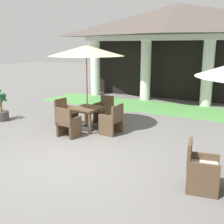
{
  "coord_description": "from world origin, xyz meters",
  "views": [
    {
      "loc": [
        3.83,
        -4.79,
        2.64
      ],
      "look_at": [
        0.08,
        1.89,
        0.81
      ],
      "focal_mm": 44.69,
      "sensor_mm": 36.0,
      "label": 1
    }
  ],
  "objects_px": {
    "patio_chair_mid_left_east": "(112,120)",
    "potted_palm_left_edge": "(1,111)",
    "patio_chair_mid_left_north": "(104,111)",
    "patio_chair_mid_left_west": "(66,113)",
    "patio_umbrella_mid_left": "(86,52)",
    "patio_chair_mid_left_south": "(68,123)",
    "patio_table_mid_left": "(88,110)",
    "patio_chair_near_foreground_west": "(201,169)"
  },
  "relations": [
    {
      "from": "patio_chair_mid_left_east",
      "to": "patio_chair_mid_left_south",
      "type": "height_order",
      "value": "patio_chair_mid_left_east"
    },
    {
      "from": "patio_table_mid_left",
      "to": "patio_chair_mid_left_north",
      "type": "relative_size",
      "value": 0.97
    },
    {
      "from": "patio_chair_mid_left_north",
      "to": "patio_chair_mid_left_south",
      "type": "bearing_deg",
      "value": 90.0
    },
    {
      "from": "patio_chair_mid_left_east",
      "to": "patio_chair_mid_left_west",
      "type": "height_order",
      "value": "patio_chair_mid_left_east"
    },
    {
      "from": "patio_chair_near_foreground_west",
      "to": "patio_chair_mid_left_west",
      "type": "bearing_deg",
      "value": -125.1
    },
    {
      "from": "patio_chair_mid_left_north",
      "to": "patio_umbrella_mid_left",
      "type": "bearing_deg",
      "value": 90.0
    },
    {
      "from": "patio_table_mid_left",
      "to": "patio_chair_mid_left_south",
      "type": "distance_m",
      "value": 0.96
    },
    {
      "from": "patio_chair_near_foreground_west",
      "to": "patio_table_mid_left",
      "type": "distance_m",
      "value": 4.61
    },
    {
      "from": "patio_umbrella_mid_left",
      "to": "patio_chair_mid_left_north",
      "type": "height_order",
      "value": "patio_umbrella_mid_left"
    },
    {
      "from": "patio_table_mid_left",
      "to": "patio_chair_mid_left_south",
      "type": "height_order",
      "value": "patio_chair_mid_left_south"
    },
    {
      "from": "patio_umbrella_mid_left",
      "to": "potted_palm_left_edge",
      "type": "relative_size",
      "value": 2.27
    },
    {
      "from": "patio_umbrella_mid_left",
      "to": "patio_chair_mid_left_west",
      "type": "bearing_deg",
      "value": 176.29
    },
    {
      "from": "patio_chair_near_foreground_west",
      "to": "patio_chair_mid_left_east",
      "type": "bearing_deg",
      "value": -135.35
    },
    {
      "from": "patio_umbrella_mid_left",
      "to": "potted_palm_left_edge",
      "type": "bearing_deg",
      "value": -168.86
    },
    {
      "from": "patio_chair_mid_left_west",
      "to": "patio_table_mid_left",
      "type": "bearing_deg",
      "value": 90.0
    },
    {
      "from": "patio_chair_mid_left_east",
      "to": "patio_chair_mid_left_west",
      "type": "distance_m",
      "value": 1.88
    },
    {
      "from": "patio_chair_near_foreground_west",
      "to": "patio_chair_mid_left_west",
      "type": "relative_size",
      "value": 1.05
    },
    {
      "from": "patio_chair_mid_left_east",
      "to": "patio_chair_mid_left_west",
      "type": "bearing_deg",
      "value": 90.0
    },
    {
      "from": "patio_chair_mid_left_east",
      "to": "patio_chair_mid_left_north",
      "type": "distance_m",
      "value": 1.33
    },
    {
      "from": "patio_chair_mid_left_east",
      "to": "patio_umbrella_mid_left",
      "type": "bearing_deg",
      "value": 90.0
    },
    {
      "from": "patio_chair_mid_left_east",
      "to": "potted_palm_left_edge",
      "type": "relative_size",
      "value": 0.77
    },
    {
      "from": "patio_umbrella_mid_left",
      "to": "patio_chair_mid_left_east",
      "type": "xyz_separation_m",
      "value": [
        0.94,
        -0.06,
        -2.03
      ]
    },
    {
      "from": "patio_table_mid_left",
      "to": "patio_chair_mid_left_west",
      "type": "xyz_separation_m",
      "value": [
        -0.94,
        0.06,
        -0.22
      ]
    },
    {
      "from": "patio_chair_near_foreground_west",
      "to": "patio_chair_mid_left_west",
      "type": "height_order",
      "value": "patio_chair_near_foreground_west"
    },
    {
      "from": "patio_chair_mid_left_north",
      "to": "patio_chair_mid_left_south",
      "type": "xyz_separation_m",
      "value": [
        -0.12,
        -1.88,
        -0.02
      ]
    },
    {
      "from": "patio_umbrella_mid_left",
      "to": "patio_chair_mid_left_south",
      "type": "bearing_deg",
      "value": -93.71
    },
    {
      "from": "patio_chair_near_foreground_west",
      "to": "patio_umbrella_mid_left",
      "type": "bearing_deg",
      "value": -129.28
    },
    {
      "from": "patio_chair_near_foreground_west",
      "to": "patio_chair_mid_left_north",
      "type": "distance_m",
      "value": 5.08
    },
    {
      "from": "patio_chair_mid_left_west",
      "to": "potted_palm_left_edge",
      "type": "xyz_separation_m",
      "value": [
        -2.36,
        -0.71,
        -0.04
      ]
    },
    {
      "from": "patio_chair_mid_left_north",
      "to": "potted_palm_left_edge",
      "type": "distance_m",
      "value": 3.72
    },
    {
      "from": "patio_chair_mid_left_north",
      "to": "patio_chair_mid_left_west",
      "type": "bearing_deg",
      "value": 44.9
    },
    {
      "from": "patio_chair_mid_left_west",
      "to": "patio_chair_mid_left_east",
      "type": "bearing_deg",
      "value": 90.0
    },
    {
      "from": "patio_chair_mid_left_east",
      "to": "patio_chair_mid_left_south",
      "type": "xyz_separation_m",
      "value": [
        -1.0,
        -0.88,
        -0.02
      ]
    },
    {
      "from": "patio_umbrella_mid_left",
      "to": "patio_chair_mid_left_west",
      "type": "xyz_separation_m",
      "value": [
        -0.94,
        0.06,
        -2.06
      ]
    },
    {
      "from": "potted_palm_left_edge",
      "to": "patio_umbrella_mid_left",
      "type": "bearing_deg",
      "value": 11.14
    },
    {
      "from": "patio_chair_mid_left_south",
      "to": "potted_palm_left_edge",
      "type": "bearing_deg",
      "value": 178.6
    },
    {
      "from": "patio_chair_mid_left_east",
      "to": "potted_palm_left_edge",
      "type": "xyz_separation_m",
      "value": [
        -4.24,
        -0.59,
        -0.07
      ]
    },
    {
      "from": "potted_palm_left_edge",
      "to": "patio_chair_mid_left_east",
      "type": "bearing_deg",
      "value": 7.91
    },
    {
      "from": "patio_umbrella_mid_left",
      "to": "patio_chair_mid_left_south",
      "type": "relative_size",
      "value": 3.01
    },
    {
      "from": "patio_chair_mid_left_north",
      "to": "patio_chair_mid_left_west",
      "type": "distance_m",
      "value": 1.33
    },
    {
      "from": "patio_table_mid_left",
      "to": "patio_chair_mid_left_north",
      "type": "xyz_separation_m",
      "value": [
        0.06,
        0.94,
        -0.19
      ]
    },
    {
      "from": "patio_table_mid_left",
      "to": "patio_umbrella_mid_left",
      "type": "distance_m",
      "value": 1.84
    }
  ]
}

